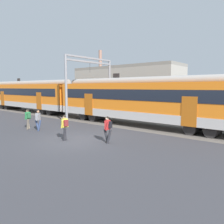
# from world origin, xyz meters

# --- Properties ---
(ground_plane) EXTENTS (160.00, 160.00, 0.00)m
(ground_plane) POSITION_xyz_m (0.00, 0.00, 0.00)
(ground_plane) COLOR #38383D
(track_bed) EXTENTS (80.00, 4.40, 0.01)m
(track_bed) POSITION_xyz_m (-10.57, 7.42, 0.01)
(track_bed) COLOR #605951
(track_bed) RESTS_ON ground
(commuter_train) EXTENTS (38.05, 3.07, 4.73)m
(commuter_train) POSITION_xyz_m (-8.09, 7.42, 2.25)
(commuter_train) COLOR #B2ADA8
(commuter_train) RESTS_ON ground
(pedestrian_green) EXTENTS (0.63, 0.57, 1.67)m
(pedestrian_green) POSITION_xyz_m (-5.69, 0.15, 0.99)
(pedestrian_green) COLOR #6B6051
(pedestrian_green) RESTS_ON ground
(pedestrian_grey) EXTENTS (0.71, 0.51, 1.67)m
(pedestrian_grey) POSITION_xyz_m (-4.51, 0.34, 0.96)
(pedestrian_grey) COLOR navy
(pedestrian_grey) RESTS_ON ground
(pedestrian_yellow) EXTENTS (0.61, 0.61, 1.67)m
(pedestrian_yellow) POSITION_xyz_m (-0.37, -0.31, 0.99)
(pedestrian_yellow) COLOR #28282D
(pedestrian_yellow) RESTS_ON ground
(pedestrian_red) EXTENTS (0.69, 0.54, 1.67)m
(pedestrian_red) POSITION_xyz_m (2.23, 0.94, 0.99)
(pedestrian_red) COLOR #28282D
(pedestrian_red) RESTS_ON ground
(catenary_gantry) EXTENTS (0.24, 6.64, 6.53)m
(catenary_gantry) POSITION_xyz_m (-5.81, 7.42, 4.31)
(catenary_gantry) COLOR gray
(catenary_gantry) RESTS_ON ground
(background_building) EXTENTS (16.33, 5.00, 9.20)m
(background_building) POSITION_xyz_m (-8.07, 16.85, 3.21)
(background_building) COLOR gray
(background_building) RESTS_ON ground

